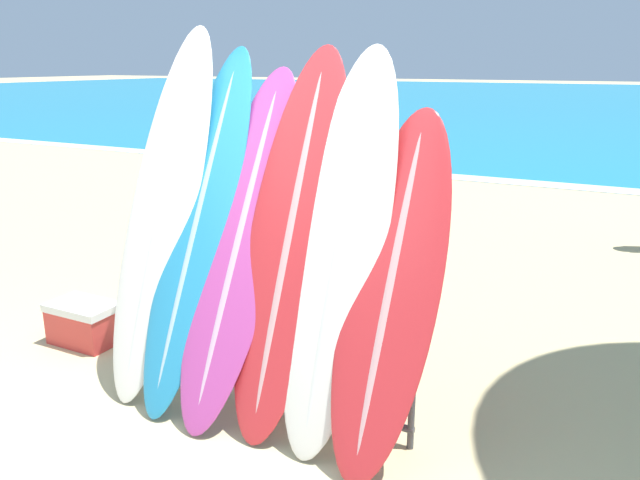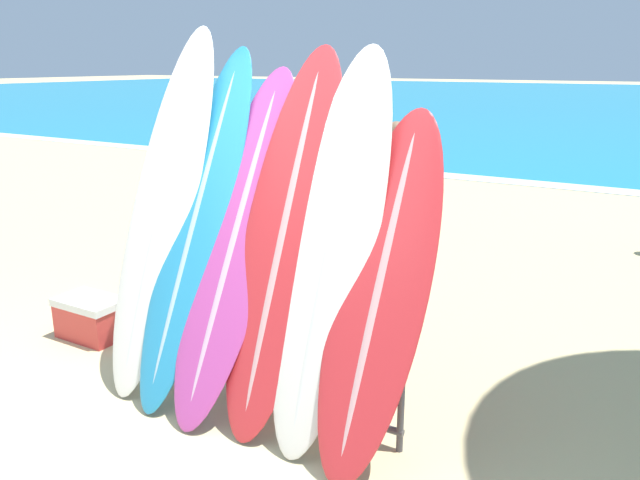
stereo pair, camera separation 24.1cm
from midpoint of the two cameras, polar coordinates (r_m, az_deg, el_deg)
The scene contains 13 objects.
ground_plane at distance 3.98m, azimuth -15.22°, elevation -17.62°, with size 160.00×160.00×0.00m, color tan.
ocean_water at distance 41.27m, azimuth 27.30°, elevation 11.22°, with size 120.00×60.00×0.01m.
surfboard_rack at distance 4.01m, azimuth -4.08°, elevation -8.80°, with size 2.04×0.04×0.91m.
surfboard_slot_0 at distance 4.35m, azimuth -12.61°, elevation 2.92°, with size 0.55×1.08×2.43m.
surfboard_slot_1 at distance 4.17m, azimuth -9.56°, elevation 1.54°, with size 0.50×1.20×2.29m.
surfboard_slot_2 at distance 3.96m, azimuth -5.95°, elevation -0.07°, with size 0.57×1.20×2.16m.
surfboard_slot_3 at distance 3.76m, azimuth -1.44°, elevation 0.16°, with size 0.58×1.06×2.29m.
surfboard_slot_4 at distance 3.60m, azimuth 3.05°, elevation -0.59°, with size 0.56×1.04×2.29m.
surfboard_slot_5 at distance 3.46m, azimuth 7.57°, elevation -4.50°, with size 0.56×1.06×1.93m.
person_near_water at distance 6.37m, azimuth -6.54°, elevation 3.85°, with size 0.22×0.26×1.54m.
person_far_left at distance 7.35m, azimuth -0.84°, elevation 6.64°, with size 0.30×0.24×1.79m.
person_far_right at distance 6.90m, azimuth 7.83°, elevation 4.83°, with size 0.26×0.21×1.56m.
cooler_box at distance 5.39m, azimuth -19.00°, elevation -6.73°, with size 0.55×0.34×0.33m.
Camera 2 is at (2.57, -2.20, 2.17)m, focal length 35.00 mm.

